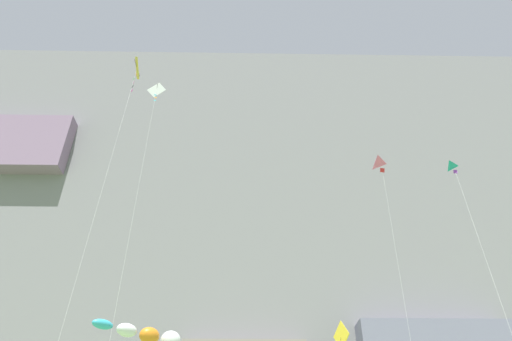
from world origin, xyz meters
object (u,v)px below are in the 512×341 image
kite_diamond_mid_left (135,74)px  kite_delta_mid_right (464,185)px  kite_windsock_mid_center (151,336)px  kite_delta_far_left (388,176)px  kite_diamond_low_center (153,110)px  kite_diamond_upper_mid (341,339)px

kite_diamond_mid_left → kite_delta_mid_right: bearing=-5.0°
kite_windsock_mid_center → kite_delta_far_left: (15.51, 9.78, 15.46)m
kite_delta_far_left → kite_delta_mid_right: size_ratio=1.13×
kite_delta_far_left → kite_diamond_mid_left: bearing=-175.3°
kite_diamond_low_center → kite_delta_far_left: kite_diamond_low_center is taller
kite_diamond_low_center → kite_diamond_upper_mid: 21.56m
kite_diamond_upper_mid → kite_delta_mid_right: (9.49, -1.58, 10.12)m
kite_delta_mid_right → kite_diamond_mid_left: size_ratio=0.61×
kite_windsock_mid_center → kite_delta_far_left: 23.98m
kite_delta_far_left → kite_delta_mid_right: kite_delta_far_left is taller
kite_delta_far_left → kite_diamond_upper_mid: kite_delta_far_left is taller
kite_diamond_upper_mid → kite_delta_far_left: bearing=22.6°
kite_diamond_upper_mid → kite_diamond_mid_left: 28.17m
kite_diamond_low_center → kite_windsock_mid_center: (3.42, -6.01, -18.88)m
kite_diamond_low_center → kite_delta_mid_right: kite_diamond_low_center is taller
kite_delta_far_left → kite_delta_mid_right: (3.74, -3.97, -3.47)m
kite_diamond_upper_mid → kite_diamond_low_center: bearing=-174.0°
kite_diamond_low_center → kite_diamond_mid_left: bearing=143.6°
kite_windsock_mid_center → kite_diamond_mid_left: kite_diamond_mid_left is taller
kite_delta_far_left → kite_diamond_mid_left: (-21.64, -1.77, 9.67)m
kite_delta_far_left → kite_diamond_mid_left: 23.77m
kite_diamond_low_center → kite_diamond_mid_left: size_ratio=0.85×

